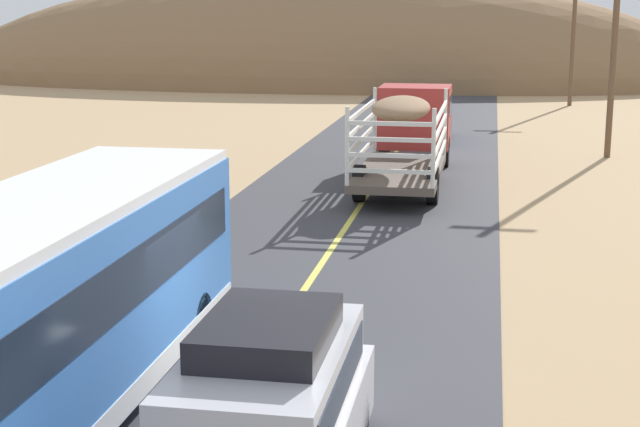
{
  "coord_description": "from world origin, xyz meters",
  "views": [
    {
      "loc": [
        3.67,
        -13.47,
        5.81
      ],
      "look_at": [
        0.0,
        7.02,
        1.23
      ],
      "focal_mm": 53.78,
      "sensor_mm": 36.0,
      "label": 1
    }
  ],
  "objects_px": {
    "suv_near": "(269,410)",
    "power_pole_mid": "(615,32)",
    "power_pole_far": "(574,25)",
    "bus": "(45,307)",
    "livestock_truck": "(410,125)",
    "car_far": "(427,116)"
  },
  "relations": [
    {
      "from": "power_pole_far",
      "to": "bus",
      "type": "bearing_deg",
      "value": -102.8
    },
    {
      "from": "car_far",
      "to": "power_pole_mid",
      "type": "xyz_separation_m",
      "value": [
        7.16,
        -3.23,
        3.68
      ]
    },
    {
      "from": "power_pole_mid",
      "to": "suv_near",
      "type": "bearing_deg",
      "value": -103.97
    },
    {
      "from": "power_pole_far",
      "to": "car_far",
      "type": "bearing_deg",
      "value": -113.86
    },
    {
      "from": "suv_near",
      "to": "power_pole_mid",
      "type": "xyz_separation_m",
      "value": [
        6.9,
        27.73,
        3.61
      ]
    },
    {
      "from": "livestock_truck",
      "to": "power_pole_mid",
      "type": "distance_m",
      "value": 9.56
    },
    {
      "from": "car_far",
      "to": "power_pole_mid",
      "type": "bearing_deg",
      "value": -24.28
    },
    {
      "from": "livestock_truck",
      "to": "bus",
      "type": "bearing_deg",
      "value": -98.83
    },
    {
      "from": "bus",
      "to": "power_pole_mid",
      "type": "relative_size",
      "value": 1.12
    },
    {
      "from": "suv_near",
      "to": "bus",
      "type": "relative_size",
      "value": 0.46
    },
    {
      "from": "suv_near",
      "to": "livestock_truck",
      "type": "distance_m",
      "value": 22.16
    },
    {
      "from": "suv_near",
      "to": "power_pole_far",
      "type": "bearing_deg",
      "value": 81.68
    },
    {
      "from": "livestock_truck",
      "to": "power_pole_mid",
      "type": "height_order",
      "value": "power_pole_mid"
    },
    {
      "from": "power_pole_mid",
      "to": "bus",
      "type": "bearing_deg",
      "value": -111.56
    },
    {
      "from": "suv_near",
      "to": "car_far",
      "type": "height_order",
      "value": "suv_near"
    },
    {
      "from": "livestock_truck",
      "to": "car_far",
      "type": "relative_size",
      "value": 2.1
    },
    {
      "from": "car_far",
      "to": "bus",
      "type": "bearing_deg",
      "value": -96.23
    },
    {
      "from": "car_far",
      "to": "suv_near",
      "type": "bearing_deg",
      "value": -89.51
    },
    {
      "from": "livestock_truck",
      "to": "suv_near",
      "type": "bearing_deg",
      "value": -89.31
    },
    {
      "from": "power_pole_mid",
      "to": "livestock_truck",
      "type": "bearing_deg",
      "value": -142.12
    },
    {
      "from": "power_pole_mid",
      "to": "power_pole_far",
      "type": "bearing_deg",
      "value": 90.0
    },
    {
      "from": "car_far",
      "to": "power_pole_mid",
      "type": "relative_size",
      "value": 0.52
    }
  ]
}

